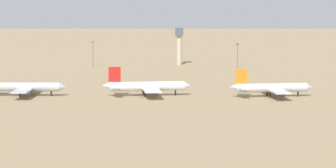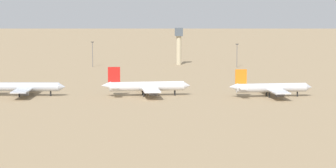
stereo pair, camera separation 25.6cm
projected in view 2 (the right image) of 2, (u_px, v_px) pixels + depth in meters
The scene contains 9 objects.
ground at pixel (144, 100), 288.05m from camera, with size 4000.00×4000.00×0.00m, color #9E8460.
ridge_west at pixel (44, 2), 1358.53m from camera, with size 255.25×158.62×72.64m, color gray.
ridge_east at pixel (331, 1), 1303.07m from camera, with size 363.08×318.15×78.85m, color gray.
parked_jet_orange_3 at pixel (21, 87), 299.13m from camera, with size 36.92×30.87×12.23m.
parked_jet_red_4 at pixel (144, 86), 299.67m from camera, with size 38.90×32.98×12.85m.
parked_jet_orange_5 at pixel (269, 88), 296.72m from camera, with size 36.74×31.12×12.13m.
control_tower at pixel (177, 42), 442.75m from camera, with size 5.20×5.20×23.71m.
light_pole_west at pixel (91, 52), 428.08m from camera, with size 1.80×0.50×15.80m.
light_pole_mid at pixel (235, 54), 426.18m from camera, with size 1.80×0.50×14.62m.
Camera 2 is at (9.38, -285.12, 41.63)m, focal length 73.85 mm.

